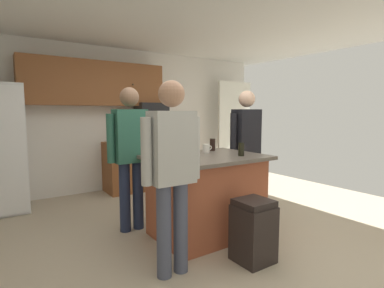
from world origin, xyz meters
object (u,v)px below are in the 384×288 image
microwave_over_range (151,111)px  trash_bin (253,231)px  person_elder_center (172,165)px  mug_blue_stoneware (206,148)px  kitchen_island (206,195)px  person_host_foreground (130,149)px  glass_short_whisky (241,149)px  glass_stout_tall (167,151)px  mug_ceramic_white (183,153)px  person_guest_right (246,143)px  tumbler_amber (213,145)px

microwave_over_range → trash_bin: size_ratio=0.92×
person_elder_center → mug_blue_stoneware: person_elder_center is taller
kitchen_island → trash_bin: kitchen_island is taller
person_host_foreground → person_elder_center: person_host_foreground is taller
person_host_foreground → glass_short_whisky: 1.31m
person_host_foreground → glass_stout_tall: person_host_foreground is taller
person_host_foreground → glass_stout_tall: (0.19, -0.55, 0.02)m
person_host_foreground → person_elder_center: bearing=-52.0°
microwave_over_range → kitchen_island: microwave_over_range is taller
kitchen_island → glass_short_whisky: 0.67m
kitchen_island → person_elder_center: bearing=-145.1°
glass_short_whisky → trash_bin: glass_short_whisky is taller
mug_ceramic_white → person_guest_right: bearing=11.7°
microwave_over_range → mug_ceramic_white: (-0.76, -2.35, -0.46)m
person_host_foreground → trash_bin: person_host_foreground is taller
kitchen_island → person_elder_center: 1.07m
person_guest_right → trash_bin: bearing=30.6°
mug_ceramic_white → tumbler_amber: (0.60, 0.25, 0.03)m
person_host_foreground → mug_ceramic_white: 0.69m
kitchen_island → mug_ceramic_white: bearing=166.0°
mug_ceramic_white → mug_blue_stoneware: size_ratio=0.93×
person_host_foreground → glass_stout_tall: size_ratio=10.38×
tumbler_amber → trash_bin: bearing=-107.2°
person_elder_center → mug_ceramic_white: 0.78m
kitchen_island → glass_short_whisky: (0.32, -0.23, 0.54)m
glass_stout_tall → tumbler_amber: bearing=16.6°
person_elder_center → trash_bin: 1.06m
mug_blue_stoneware → trash_bin: bearing=-99.5°
mug_blue_stoneware → glass_short_whisky: 0.48m
kitchen_island → mug_ceramic_white: 0.58m
person_elder_center → tumbler_amber: 1.40m
mug_ceramic_white → mug_blue_stoneware: bearing=19.7°
person_guest_right → person_elder_center: person_guest_right is taller
person_guest_right → glass_short_whisky: bearing=23.3°
person_guest_right → glass_stout_tall: size_ratio=10.41×
mug_blue_stoneware → glass_stout_tall: (-0.64, -0.15, 0.03)m
person_elder_center → mug_blue_stoneware: (0.93, 0.76, 0.00)m
glass_stout_tall → glass_short_whisky: (0.81, -0.30, -0.01)m
kitchen_island → mug_blue_stoneware: size_ratio=9.97×
person_elder_center → mug_ceramic_white: size_ratio=14.05×
mug_blue_stoneware → glass_short_whisky: size_ratio=0.85×
person_elder_center → tumbler_amber: person_elder_center is taller
glass_short_whisky → person_host_foreground: bearing=139.5°
person_guest_right → person_elder_center: bearing=7.9°
glass_stout_tall → trash_bin: (0.48, -0.84, -0.72)m
glass_short_whisky → trash_bin: 0.95m
microwave_over_range → tumbler_amber: bearing=-94.3°
kitchen_island → person_host_foreground: size_ratio=0.75×
person_guest_right → person_elder_center: 1.90m
mug_blue_stoneware → person_host_foreground: bearing=154.5°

